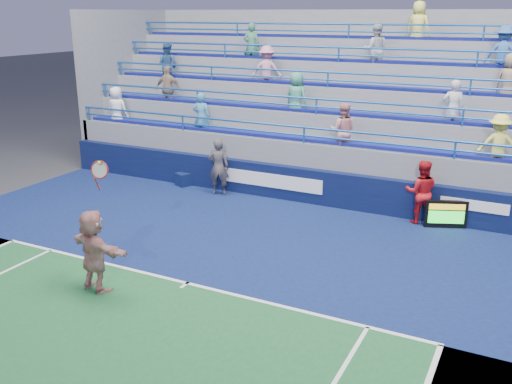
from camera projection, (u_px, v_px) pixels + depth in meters
The scene contains 8 objects.
ground at pixel (187, 284), 12.62m from camera, with size 120.00×120.00×0.00m, color #333538.
sponsor_wall at pixel (300, 185), 17.98m from camera, with size 18.00×0.32×1.10m.
bleacher_stand at pixel (340, 132), 20.90m from camera, with size 18.00×5.60×6.13m.
serve_speed_board at pixel (446, 214), 15.79m from camera, with size 1.11×0.54×0.80m.
judge_chair at pixel (184, 178), 19.71m from camera, with size 0.60×0.61×0.81m.
tennis_player at pixel (94, 251), 12.09m from camera, with size 1.77×0.87×2.93m.
line_judge at pixel (218, 167), 18.57m from camera, with size 0.68×0.45×1.87m, color #121933.
ball_girl at pixel (421, 192), 16.03m from camera, with size 0.89×0.69×1.83m, color red.
Camera 1 is at (6.51, -9.51, 5.75)m, focal length 40.00 mm.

